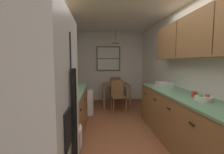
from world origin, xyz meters
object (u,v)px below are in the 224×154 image
at_px(microwave_over_range, 31,37).
at_px(dining_table, 116,87).
at_px(storage_canister, 58,92).
at_px(mug_by_coffeemaker, 194,94).
at_px(stove_range, 47,148).
at_px(dining_chair_near, 118,94).
at_px(refrigerator, 18,147).
at_px(fruit_bowl, 204,98).
at_px(dish_rack, 164,85).
at_px(trash_bin, 88,102).
at_px(dining_chair_far, 115,87).
at_px(table_serving_bowl, 118,83).

bearing_deg(microwave_over_range, dining_table, 69.05).
distance_m(storage_canister, mug_by_coffeemaker, 2.06).
distance_m(stove_range, dining_chair_near, 2.93).
distance_m(microwave_over_range, dining_chair_near, 3.21).
bearing_deg(dining_chair_near, refrigerator, -108.16).
relative_size(refrigerator, dining_chair_near, 1.96).
height_order(refrigerator, microwave_over_range, microwave_over_range).
bearing_deg(fruit_bowl, dish_rack, 91.30).
relative_size(stove_range, trash_bin, 1.62).
relative_size(microwave_over_range, trash_bin, 0.94).
bearing_deg(mug_by_coffeemaker, dining_chair_far, 103.43).
distance_m(storage_canister, dish_rack, 2.20).
bearing_deg(storage_canister, table_serving_bowl, 65.89).
bearing_deg(stove_range, table_serving_bowl, 69.80).
height_order(storage_canister, dish_rack, storage_canister).
relative_size(dining_chair_near, dish_rack, 2.65).
height_order(microwave_over_range, trash_bin, microwave_over_range).
relative_size(storage_canister, mug_by_coffeemaker, 1.95).
bearing_deg(dining_chair_far, storage_canister, -110.06).
relative_size(refrigerator, dish_rack, 5.18).
relative_size(dining_chair_far, dish_rack, 2.65).
bearing_deg(dining_chair_near, stove_range, -113.20).
distance_m(dining_table, fruit_bowl, 3.20).
bearing_deg(dining_chair_near, mug_by_coffeemaker, -67.66).
distance_m(microwave_over_range, table_serving_bowl, 3.71).
xyz_separation_m(refrigerator, microwave_over_range, (-0.16, 0.69, 0.81)).
bearing_deg(fruit_bowl, stove_range, -172.40).
bearing_deg(dining_table, trash_bin, -136.05).
xyz_separation_m(stove_range, trash_bin, (0.29, 2.49, -0.13)).
bearing_deg(refrigerator, dish_rack, 48.18).
xyz_separation_m(microwave_over_range, dish_rack, (2.11, 1.49, -0.74)).
xyz_separation_m(dining_chair_far, mug_by_coffeemaker, (0.82, -3.44, 0.44)).
xyz_separation_m(dining_chair_near, storage_canister, (-1.16, -2.12, 0.51)).
bearing_deg(fruit_bowl, dining_table, 105.80).
bearing_deg(mug_by_coffeemaker, refrigerator, -148.86).
xyz_separation_m(microwave_over_range, table_serving_bowl, (1.34, 3.33, -0.94)).
xyz_separation_m(refrigerator, storage_canister, (-0.05, 1.27, 0.13)).
bearing_deg(fruit_bowl, dining_chair_near, 109.75).
bearing_deg(storage_canister, refrigerator, -87.75).
distance_m(microwave_over_range, dining_table, 3.73).
bearing_deg(stove_range, dining_chair_near, 66.80).
height_order(dining_chair_near, dining_chair_far, same).
xyz_separation_m(microwave_over_range, storage_canister, (0.11, 0.58, -0.69)).
height_order(microwave_over_range, mug_by_coffeemaker, microwave_over_range).
bearing_deg(dining_table, storage_canister, -113.00).
xyz_separation_m(fruit_bowl, table_serving_bowl, (-0.80, 3.06, -0.19)).
bearing_deg(fruit_bowl, dining_chair_far, 102.20).
bearing_deg(dining_chair_far, dining_chair_near, -93.30).
bearing_deg(trash_bin, fruit_bowl, -52.07).
distance_m(dish_rack, table_serving_bowl, 2.00).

